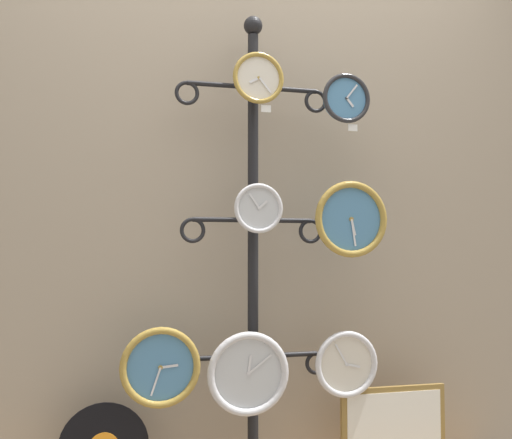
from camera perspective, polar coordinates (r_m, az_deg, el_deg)
name	(u,v)px	position (r m, az deg, el deg)	size (l,w,h in m)	color
shop_wall	(244,149)	(2.63, -1.13, 6.71)	(4.40, 0.04, 2.80)	gray
display_stand	(253,301)	(2.44, -0.29, -7.80)	(0.65, 0.34, 1.93)	black
clock_top_center	(259,78)	(2.45, 0.28, 13.29)	(0.21, 0.04, 0.21)	silver
clock_top_right	(346,99)	(2.54, 8.56, 11.32)	(0.21, 0.04, 0.21)	#4C84B2
clock_middle_center	(259,208)	(2.36, 0.25, 1.06)	(0.20, 0.04, 0.20)	silver
clock_middle_right	(351,219)	(2.45, 9.02, 0.03)	(0.31, 0.04, 0.31)	#4C84B2
clock_bottom_left	(160,367)	(2.32, -9.10, -13.72)	(0.30, 0.04, 0.30)	#4C84B2
clock_bottom_center	(248,373)	(2.37, -0.76, -14.45)	(0.32, 0.04, 0.32)	silver
clock_bottom_right	(346,364)	(2.50, 8.57, -13.45)	(0.27, 0.04, 0.27)	silver
picture_frame	(394,428)	(2.66, 12.99, -18.80)	(0.46, 0.02, 0.34)	olive
price_tag_upper	(266,109)	(2.43, 0.96, 10.51)	(0.04, 0.00, 0.03)	white
price_tag_mid	(353,128)	(2.52, 9.21, 8.63)	(0.04, 0.00, 0.03)	white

